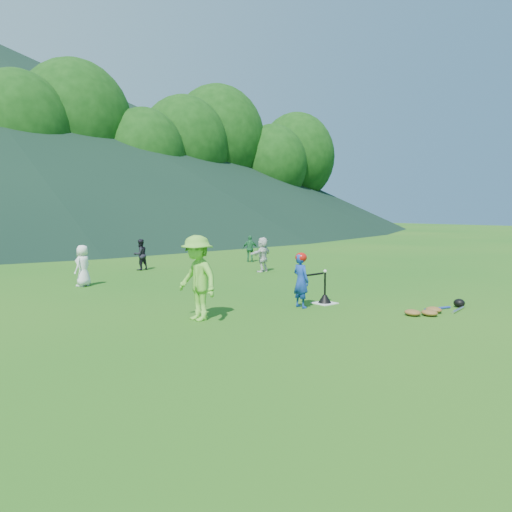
# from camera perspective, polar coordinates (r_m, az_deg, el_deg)

# --- Properties ---
(ground) EXTENTS (120.00, 120.00, 0.00)m
(ground) POSITION_cam_1_polar(r_m,az_deg,el_deg) (11.43, 7.86, -5.41)
(ground) COLOR #1A5D15
(ground) RESTS_ON ground
(home_plate) EXTENTS (0.45, 0.45, 0.02)m
(home_plate) POSITION_cam_1_polar(r_m,az_deg,el_deg) (11.43, 7.86, -5.36)
(home_plate) COLOR silver
(home_plate) RESTS_ON ground
(baseball) EXTENTS (0.08, 0.08, 0.08)m
(baseball) POSITION_cam_1_polar(r_m,az_deg,el_deg) (11.32, 7.91, -1.73)
(baseball) COLOR white
(baseball) RESTS_ON batting_tee
(batter_child) EXTENTS (0.29, 0.43, 1.17)m
(batter_child) POSITION_cam_1_polar(r_m,az_deg,el_deg) (10.82, 5.16, -2.84)
(batter_child) COLOR #163A9B
(batter_child) RESTS_ON ground
(adult_coach) EXTENTS (0.67, 1.09, 1.63)m
(adult_coach) POSITION_cam_1_polar(r_m,az_deg,el_deg) (9.59, -6.72, -2.51)
(adult_coach) COLOR #6CC239
(adult_coach) RESTS_ON ground
(fielder_a) EXTENTS (0.67, 0.62, 1.15)m
(fielder_a) POSITION_cam_1_polar(r_m,az_deg,el_deg) (14.59, -19.18, -1.05)
(fielder_a) COLOR white
(fielder_a) RESTS_ON ground
(fielder_b) EXTENTS (0.59, 0.50, 1.09)m
(fielder_b) POSITION_cam_1_polar(r_m,az_deg,el_deg) (17.95, -13.08, 0.15)
(fielder_b) COLOR black
(fielder_b) RESTS_ON ground
(fielder_c) EXTENTS (0.67, 0.58, 1.08)m
(fielder_c) POSITION_cam_1_polar(r_m,az_deg,el_deg) (20.23, -0.67, 0.83)
(fielder_c) COLOR #23753F
(fielder_c) RESTS_ON ground
(fielder_d) EXTENTS (1.15, 0.68, 1.18)m
(fielder_d) POSITION_cam_1_polar(r_m,az_deg,el_deg) (17.05, 0.77, 0.18)
(fielder_d) COLOR silver
(fielder_d) RESTS_ON ground
(batting_tee) EXTENTS (0.30, 0.30, 0.68)m
(batting_tee) POSITION_cam_1_polar(r_m,az_deg,el_deg) (11.41, 7.87, -4.77)
(batting_tee) COLOR black
(batting_tee) RESTS_ON home_plate
(batter_gear) EXTENTS (0.73, 0.26, 0.53)m
(batter_gear) POSITION_cam_1_polar(r_m,az_deg,el_deg) (10.78, 5.28, -0.33)
(batter_gear) COLOR #B6130C
(batter_gear) RESTS_ON ground
(equipment_pile) EXTENTS (1.80, 0.60, 0.19)m
(equipment_pile) POSITION_cam_1_polar(r_m,az_deg,el_deg) (10.95, 19.73, -5.79)
(equipment_pile) COLOR olive
(equipment_pile) RESTS_ON ground
(outfield_fence) EXTENTS (70.07, 0.08, 1.33)m
(outfield_fence) POSITION_cam_1_polar(r_m,az_deg,el_deg) (36.68, -25.66, 2.56)
(outfield_fence) COLOR gray
(outfield_fence) RESTS_ON ground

